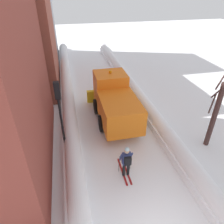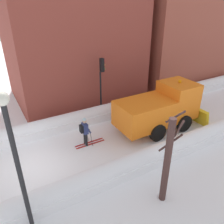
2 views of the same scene
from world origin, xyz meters
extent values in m
plane|color=white|center=(0.00, 10.00, 0.00)|extent=(80.00, 80.00, 0.00)
cube|color=white|center=(-2.81, 10.00, 0.27)|extent=(1.10, 36.00, 0.54)
cylinder|color=white|center=(-2.81, 10.00, 0.54)|extent=(0.90, 34.20, 0.90)
cube|color=white|center=(2.81, 10.00, 0.23)|extent=(1.10, 36.00, 0.46)
cylinder|color=white|center=(2.81, 10.00, 0.46)|extent=(0.90, 34.20, 0.90)
cube|color=orange|center=(0.26, 6.96, 1.40)|extent=(2.30, 3.40, 1.60)
cube|color=orange|center=(0.26, 9.66, 1.75)|extent=(2.20, 2.00, 2.30)
cube|color=black|center=(0.26, 10.62, 2.26)|extent=(1.85, 0.06, 1.01)
cube|color=yellow|center=(0.26, 11.01, 0.55)|extent=(3.20, 0.46, 1.13)
cylinder|color=orange|center=(0.26, 9.66, 3.02)|extent=(0.20, 0.20, 0.18)
cylinder|color=black|center=(-0.89, 9.36, 0.55)|extent=(0.25, 1.10, 1.10)
cylinder|color=black|center=(1.41, 9.36, 0.55)|extent=(0.25, 1.10, 1.10)
cylinder|color=black|center=(-0.89, 7.16, 0.55)|extent=(0.25, 1.10, 1.10)
cylinder|color=black|center=(1.41, 7.16, 0.55)|extent=(0.25, 1.10, 1.10)
cylinder|color=black|center=(-0.47, 3.23, 0.41)|extent=(0.14, 0.14, 0.82)
cylinder|color=black|center=(-0.25, 3.23, 0.41)|extent=(0.14, 0.14, 0.82)
cube|color=navy|center=(-0.36, 3.23, 1.13)|extent=(0.42, 0.26, 0.62)
cube|color=black|center=(-0.36, 3.02, 1.16)|extent=(0.32, 0.16, 0.44)
sphere|color=tan|center=(-0.36, 3.23, 1.60)|extent=(0.24, 0.24, 0.24)
sphere|color=silver|center=(-0.36, 3.23, 1.70)|extent=(0.22, 0.22, 0.22)
cylinder|color=navy|center=(-0.62, 3.33, 1.16)|extent=(0.09, 0.33, 0.56)
cylinder|color=navy|center=(-0.10, 3.33, 1.16)|extent=(0.09, 0.33, 0.56)
cube|color=maroon|center=(-0.47, 3.48, 0.01)|extent=(0.09, 1.80, 0.03)
cube|color=maroon|center=(-0.25, 3.48, 0.01)|extent=(0.09, 1.80, 0.03)
cylinder|color=#262628|center=(-0.66, 3.45, 0.60)|extent=(0.02, 0.19, 1.19)
cylinder|color=#262628|center=(-0.06, 3.45, 0.60)|extent=(0.02, 0.19, 1.19)
cylinder|color=black|center=(-3.22, 5.76, 1.65)|extent=(0.12, 0.12, 3.29)
cube|color=black|center=(-3.22, 5.90, 3.74)|extent=(0.28, 0.24, 0.90)
sphere|color=red|center=(-3.22, 6.03, 4.02)|extent=(0.18, 0.18, 0.18)
sphere|color=gold|center=(-3.22, 6.03, 3.74)|extent=(0.18, 0.18, 0.18)
sphere|color=green|center=(-3.22, 6.03, 3.46)|extent=(0.18, 0.18, 0.18)
cylinder|color=#412A27|center=(4.98, 4.44, 1.99)|extent=(0.28, 0.28, 3.98)
cylinder|color=#412A27|center=(4.88, 4.64, 3.94)|extent=(0.64, 0.38, 0.71)
cylinder|color=#412A27|center=(4.80, 4.66, 2.74)|extent=(0.68, 0.59, 1.01)
cylinder|color=#412A27|center=(5.10, 4.67, 3.52)|extent=(0.72, 0.44, 1.18)
camera|label=1|loc=(-2.60, -3.60, 8.18)|focal=33.16mm
camera|label=2|loc=(10.03, -1.01, 7.87)|focal=36.54mm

